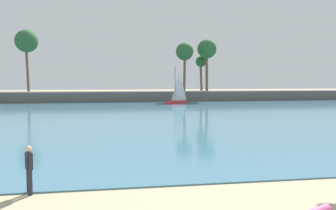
{
  "coord_description": "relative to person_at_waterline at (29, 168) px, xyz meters",
  "views": [
    {
      "loc": [
        -2.16,
        -3.54,
        3.88
      ],
      "look_at": [
        0.57,
        13.03,
        2.63
      ],
      "focal_mm": 36.57,
      "sensor_mm": 36.0,
      "label": 1
    }
  ],
  "objects": [
    {
      "name": "sea",
      "position": [
        4.94,
        44.77,
        -0.86
      ],
      "size": [
        220.0,
        89.51,
        0.06
      ],
      "primitive_type": "cube",
      "color": "teal",
      "rests_on": "ground"
    },
    {
      "name": "person_at_waterline",
      "position": [
        0.0,
        0.0,
        0.0
      ],
      "size": [
        0.32,
        0.51,
        1.67
      ],
      "color": "#23232D",
      "rests_on": "ground"
    },
    {
      "name": "palm_headland",
      "position": [
        1.44,
        49.53,
        1.85
      ],
      "size": [
        91.43,
        6.55,
        12.51
      ],
      "color": "#605B54",
      "rests_on": "ground"
    },
    {
      "name": "sailboat_near_shore",
      "position": [
        13.19,
        42.36,
        -0.25
      ],
      "size": [
        4.63,
        2.68,
        6.43
      ],
      "color": "red",
      "rests_on": "sea"
    }
  ]
}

